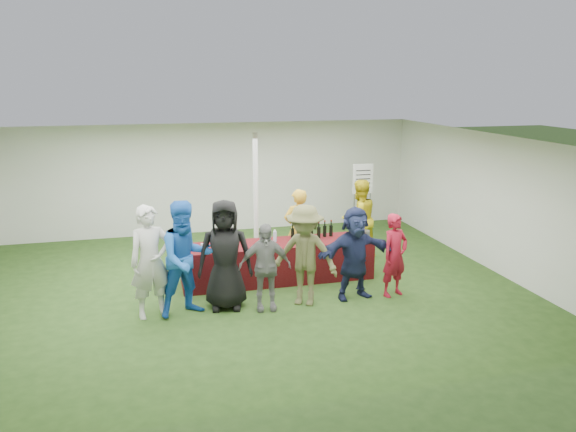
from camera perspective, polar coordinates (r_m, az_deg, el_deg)
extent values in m
plane|color=#284719|center=(10.48, -4.59, -7.16)|extent=(60.00, 60.00, 0.00)
plane|color=white|center=(13.95, -7.58, 3.83)|extent=(10.00, 0.00, 10.00)
plane|color=white|center=(6.35, 1.56, -8.35)|extent=(10.00, 0.00, 10.00)
plane|color=white|center=(11.95, 19.60, 1.47)|extent=(0.00, 8.00, 8.00)
plane|color=white|center=(9.84, -4.89, 7.69)|extent=(10.00, 10.00, 0.00)
cylinder|color=silver|center=(11.31, -3.29, 1.59)|extent=(0.10, 0.10, 2.70)
cube|color=#531316|center=(10.63, -1.05, -4.65)|extent=(3.60, 0.80, 0.75)
cylinder|color=black|center=(10.68, 0.47, -1.84)|extent=(0.07, 0.07, 0.22)
cylinder|color=black|center=(10.64, 0.47, -1.06)|extent=(0.03, 0.03, 0.08)
cylinder|color=maroon|center=(10.63, 0.47, -0.79)|extent=(0.03, 0.03, 0.02)
cylinder|color=black|center=(10.73, 1.06, -1.77)|extent=(0.07, 0.07, 0.22)
cylinder|color=black|center=(10.69, 1.07, -1.00)|extent=(0.03, 0.03, 0.08)
cylinder|color=maroon|center=(10.67, 1.07, -0.73)|extent=(0.03, 0.03, 0.02)
cylinder|color=black|center=(10.71, 1.67, -1.79)|extent=(0.07, 0.07, 0.22)
cylinder|color=black|center=(10.68, 1.68, -1.02)|extent=(0.03, 0.03, 0.08)
cylinder|color=maroon|center=(10.66, 1.68, -0.74)|extent=(0.03, 0.03, 0.02)
cylinder|color=black|center=(10.81, 2.38, -1.66)|extent=(0.07, 0.07, 0.22)
cylinder|color=black|center=(10.77, 2.38, -0.89)|extent=(0.03, 0.03, 0.08)
cylinder|color=maroon|center=(10.76, 2.39, -0.62)|extent=(0.03, 0.03, 0.02)
cylinder|color=black|center=(10.80, 3.14, -1.68)|extent=(0.07, 0.07, 0.22)
cylinder|color=black|center=(10.76, 3.15, -0.91)|extent=(0.03, 0.03, 0.08)
cylinder|color=maroon|center=(10.75, 3.15, -0.64)|extent=(0.03, 0.03, 0.02)
cylinder|color=black|center=(10.90, 3.74, -1.54)|extent=(0.07, 0.07, 0.22)
cylinder|color=black|center=(10.86, 3.76, -0.78)|extent=(0.03, 0.03, 0.08)
cylinder|color=maroon|center=(10.85, 3.76, -0.51)|extent=(0.03, 0.03, 0.02)
cylinder|color=black|center=(10.94, 4.39, -1.49)|extent=(0.07, 0.07, 0.22)
cylinder|color=black|center=(10.90, 4.41, -0.73)|extent=(0.03, 0.03, 0.08)
cylinder|color=maroon|center=(10.89, 4.41, -0.47)|extent=(0.03, 0.03, 0.02)
cylinder|color=silver|center=(10.03, -8.66, -3.69)|extent=(0.06, 0.06, 0.00)
cylinder|color=silver|center=(10.02, -8.67, -3.48)|extent=(0.01, 0.01, 0.07)
cylinder|color=silver|center=(9.99, -8.69, -3.04)|extent=(0.06, 0.06, 0.08)
cylinder|color=#480707|center=(10.00, -8.68, -3.21)|extent=(0.05, 0.05, 0.02)
cylinder|color=silver|center=(10.08, -6.66, -3.54)|extent=(0.06, 0.06, 0.00)
cylinder|color=silver|center=(10.07, -6.67, -3.33)|extent=(0.01, 0.01, 0.07)
cylinder|color=silver|center=(10.04, -6.68, -2.89)|extent=(0.06, 0.06, 0.08)
cylinder|color=#480707|center=(10.05, -6.68, -3.06)|extent=(0.05, 0.05, 0.02)
cylinder|color=silver|center=(10.11, -5.42, -3.45)|extent=(0.06, 0.06, 0.00)
cylinder|color=silver|center=(10.10, -5.43, -3.23)|extent=(0.01, 0.01, 0.07)
cylinder|color=silver|center=(10.08, -5.44, -2.80)|extent=(0.06, 0.06, 0.08)
cylinder|color=silver|center=(10.18, -1.99, -3.27)|extent=(0.06, 0.06, 0.00)
cylinder|color=silver|center=(10.17, -1.99, -3.06)|extent=(0.01, 0.01, 0.07)
cylinder|color=silver|center=(10.15, -1.99, -2.63)|extent=(0.06, 0.06, 0.08)
cylinder|color=#480707|center=(10.16, -1.99, -2.79)|extent=(0.05, 0.05, 0.02)
cylinder|color=silver|center=(10.69, 6.19, -2.51)|extent=(0.06, 0.06, 0.00)
cylinder|color=silver|center=(10.68, 6.19, -2.30)|extent=(0.01, 0.01, 0.07)
cylinder|color=silver|center=(10.66, 6.20, -1.89)|extent=(0.06, 0.06, 0.08)
cylinder|color=#480707|center=(10.67, 6.20, -2.05)|extent=(0.05, 0.05, 0.02)
cylinder|color=silver|center=(10.56, -1.34, -2.08)|extent=(0.07, 0.07, 0.20)
cylinder|color=silver|center=(10.53, -1.34, -1.48)|extent=(0.03, 0.03, 0.03)
cube|color=white|center=(11.03, 6.97, -1.95)|extent=(0.25, 0.18, 0.03)
cylinder|color=slate|center=(10.78, 7.73, -1.93)|extent=(0.21, 0.21, 0.18)
cylinder|color=slate|center=(13.39, 6.70, -0.06)|extent=(0.02, 0.02, 1.10)
cylinder|color=slate|center=(13.54, 8.28, 0.04)|extent=(0.02, 0.02, 1.10)
cube|color=white|center=(13.28, 7.61, 3.76)|extent=(0.50, 0.02, 0.70)
cube|color=black|center=(13.23, 7.67, 4.61)|extent=(0.36, 0.01, 0.02)
cube|color=black|center=(13.25, 7.65, 4.18)|extent=(0.36, 0.01, 0.02)
cube|color=black|center=(13.27, 7.64, 3.75)|extent=(0.36, 0.01, 0.02)
cube|color=black|center=(13.28, 7.63, 3.33)|extent=(0.36, 0.01, 0.02)
cube|color=black|center=(13.30, 7.61, 2.91)|extent=(0.36, 0.01, 0.02)
imported|color=gold|center=(11.20, 1.02, -1.34)|extent=(0.64, 0.46, 1.63)
imported|color=gold|center=(11.98, 7.22, -0.30)|extent=(0.95, 0.82, 1.69)
imported|color=beige|center=(9.17, -13.78, -4.56)|extent=(0.76, 0.59, 1.83)
imported|color=blue|center=(9.13, -10.29, -4.27)|extent=(1.09, 0.96, 1.89)
imported|color=black|center=(9.29, -6.41, -3.95)|extent=(0.98, 0.72, 1.84)
imported|color=slate|center=(9.24, -2.36, -5.18)|extent=(0.90, 0.44, 1.47)
imported|color=brown|center=(9.40, 1.71, -4.02)|extent=(1.29, 1.11, 1.73)
imported|color=#1B2245|center=(9.76, 6.81, -3.75)|extent=(1.56, 0.66, 1.63)
imported|color=maroon|center=(9.99, 10.80, -3.93)|extent=(0.63, 0.52, 1.48)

